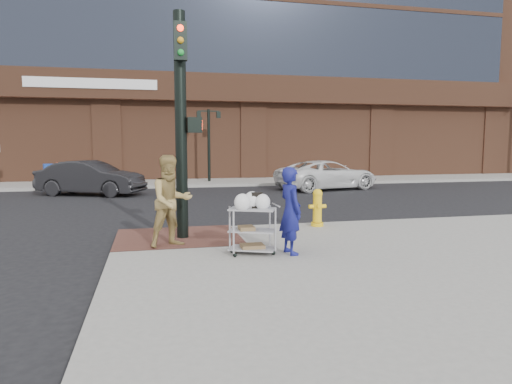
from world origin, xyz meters
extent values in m
plane|color=black|center=(0.00, 0.00, 0.00)|extent=(220.00, 220.00, 0.00)
cube|color=gray|center=(12.50, 32.00, 0.07)|extent=(65.00, 36.00, 0.15)
cube|color=#552E28|center=(-0.60, 0.90, 0.16)|extent=(2.80, 2.40, 0.01)
cube|color=brown|center=(5.00, 31.00, 14.15)|extent=(42.00, 26.00, 28.00)
cube|color=slate|center=(40.00, 38.00, 9.00)|extent=(14.00, 20.00, 18.00)
cylinder|color=black|center=(2.00, 16.00, 2.15)|extent=(0.16, 0.16, 4.00)
cube|color=black|center=(2.00, 16.00, 4.05)|extent=(1.20, 0.06, 0.06)
cube|color=black|center=(1.45, 16.00, 3.85)|extent=(0.22, 0.22, 0.35)
cube|color=black|center=(2.55, 16.00, 3.85)|extent=(0.22, 0.22, 0.35)
cylinder|color=black|center=(-0.50, 0.80, 2.65)|extent=(0.26, 0.26, 5.00)
cube|color=black|center=(-0.20, 0.80, 2.70)|extent=(0.32, 0.28, 0.34)
cube|color=#FF260C|center=(-0.04, 0.80, 2.70)|extent=(0.02, 0.18, 0.22)
cube|color=black|center=(-0.50, 0.52, 4.45)|extent=(0.28, 0.18, 0.80)
imported|color=navy|center=(1.44, -1.19, 1.00)|extent=(0.51, 0.68, 1.70)
imported|color=#A2874C|center=(-0.78, -0.03, 1.10)|extent=(1.13, 1.01, 1.91)
imported|color=black|center=(-3.78, 11.59, 0.76)|extent=(4.88, 3.31, 1.52)
imported|color=white|center=(7.33, 11.66, 0.72)|extent=(5.59, 3.55, 1.44)
cube|color=#98989D|center=(0.72, -1.04, 1.03)|extent=(0.99, 0.79, 0.03)
cube|color=#98989D|center=(0.72, -1.04, 0.61)|extent=(0.99, 0.79, 0.03)
cube|color=#98989D|center=(0.72, -1.04, 0.26)|extent=(0.99, 0.79, 0.03)
cube|color=black|center=(0.82, -0.99, 1.19)|extent=(0.21, 0.14, 0.31)
cube|color=brown|center=(0.60, -1.04, 0.66)|extent=(0.29, 0.33, 0.08)
cube|color=brown|center=(0.72, -1.04, 0.30)|extent=(0.45, 0.35, 0.07)
cylinder|color=yellow|center=(3.01, 1.50, 0.20)|extent=(0.32, 0.32, 0.09)
cylinder|color=yellow|center=(3.01, 1.50, 0.61)|extent=(0.23, 0.23, 0.71)
sphere|color=yellow|center=(3.01, 1.50, 1.00)|extent=(0.25, 0.25, 0.25)
cylinder|color=yellow|center=(3.01, 1.50, 0.66)|extent=(0.46, 0.10, 0.10)
cube|color=#B82C15|center=(-5.68, 15.59, 0.72)|extent=(0.57, 0.54, 1.15)
cube|color=gold|center=(-5.59, 15.40, 0.64)|extent=(0.51, 0.48, 0.97)
cube|color=#173996|center=(-6.27, 15.41, 0.70)|extent=(0.57, 0.55, 1.09)
camera|label=1|loc=(-1.16, -9.54, 2.31)|focal=32.00mm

